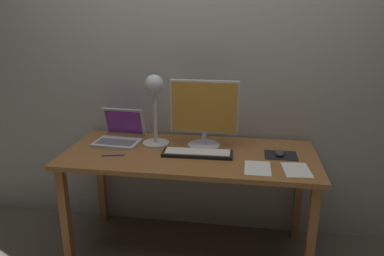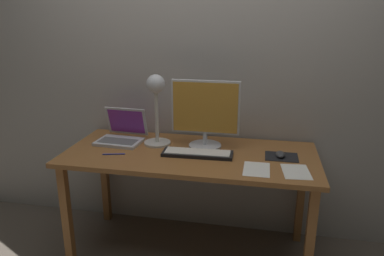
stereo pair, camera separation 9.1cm
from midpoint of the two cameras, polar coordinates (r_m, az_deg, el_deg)
ground_plane at (r=2.69m, az=0.73°, el=-18.71°), size 4.80×4.80×0.00m
back_wall at (r=2.59m, az=2.51°, el=11.03°), size 4.80×0.06×2.60m
desk at (r=2.36m, az=0.79°, el=-5.64°), size 1.60×0.70×0.74m
monitor at (r=2.36m, az=3.20°, el=2.48°), size 0.44×0.22×0.45m
keyboard_main at (r=2.29m, az=2.01°, el=-3.99°), size 0.44×0.15×0.03m
laptop at (r=2.57m, az=-9.81°, el=-0.60°), size 0.32×0.29×0.22m
desk_lamp at (r=2.40m, az=-4.56°, el=4.69°), size 0.18×0.18×0.47m
mousepad at (r=2.34m, az=14.91°, el=-4.37°), size 0.20×0.16×0.00m
mouse at (r=2.32m, az=14.75°, el=-4.01°), size 0.06×0.10×0.03m
paper_sheet_near_mouse at (r=2.13m, az=11.27°, el=-6.34°), size 0.15×0.21×0.00m
paper_sheet_by_keyboard at (r=2.15m, az=17.13°, el=-6.55°), size 0.17×0.22×0.00m
pen at (r=2.34m, az=-11.05°, el=-4.04°), size 0.14×0.04×0.01m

